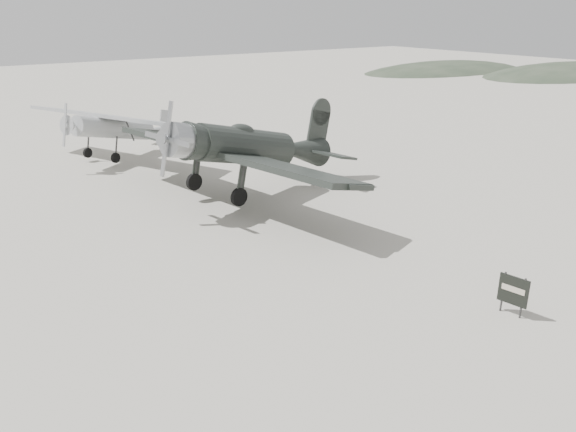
# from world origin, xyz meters

# --- Properties ---
(ground) EXTENTS (160.00, 160.00, 0.00)m
(ground) POSITION_xyz_m (0.00, 0.00, 0.00)
(ground) COLOR #A5A092
(ground) RESTS_ON ground
(hill_east_north) EXTENTS (36.00, 18.00, 6.00)m
(hill_east_north) POSITION_xyz_m (60.00, 28.00, 0.00)
(hill_east_north) COLOR #2C3829
(hill_east_north) RESTS_ON ground
(hill_northeast) EXTENTS (32.00, 16.00, 5.20)m
(hill_northeast) POSITION_xyz_m (50.00, 40.00, 0.00)
(hill_northeast) COLOR #2C3829
(hill_northeast) RESTS_ON ground
(lowwing_monoplane) EXTENTS (9.64, 13.39, 4.30)m
(lowwing_monoplane) POSITION_xyz_m (0.44, 8.80, 2.27)
(lowwing_monoplane) COLOR black
(lowwing_monoplane) RESTS_ON ground
(highwing_monoplane) EXTENTS (8.07, 10.54, 3.08)m
(highwing_monoplane) POSITION_xyz_m (-1.99, 18.89, 1.92)
(highwing_monoplane) COLOR #96999B
(highwing_monoplane) RESTS_ON ground
(sign_board) EXTENTS (0.20, 0.82, 1.19)m
(sign_board) POSITION_xyz_m (0.95, -3.99, 0.71)
(sign_board) COLOR #333333
(sign_board) RESTS_ON ground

